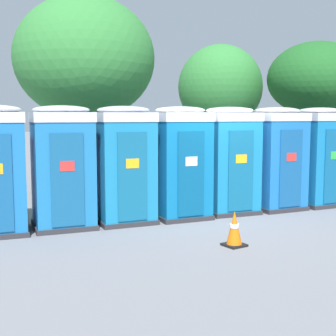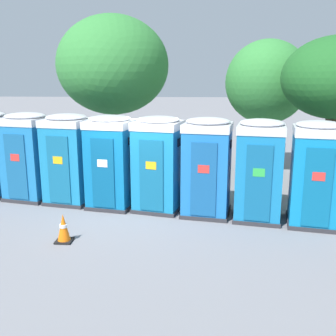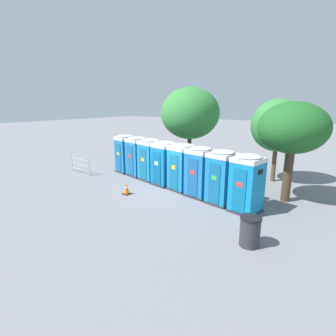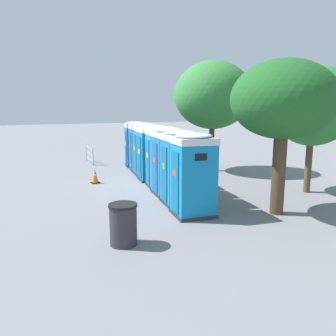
# 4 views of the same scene
# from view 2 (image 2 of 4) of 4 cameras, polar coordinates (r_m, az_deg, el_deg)

# --- Properties ---
(ground_plane) EXTENTS (120.00, 120.00, 0.00)m
(ground_plane) POSITION_cam_2_polar(r_m,az_deg,el_deg) (10.81, -5.12, -6.04)
(ground_plane) COLOR slate
(portapotty_1) EXTENTS (1.47, 1.44, 2.54)m
(portapotty_1) POSITION_cam_2_polar(r_m,az_deg,el_deg) (12.17, -19.63, 1.67)
(portapotty_1) COLOR #2D2D33
(portapotty_1) RESTS_ON ground
(portapotty_2) EXTENTS (1.43, 1.41, 2.54)m
(portapotty_2) POSITION_cam_2_polar(r_m,az_deg,el_deg) (11.47, -14.22, 1.37)
(portapotty_2) COLOR #2D2D33
(portapotty_2) RESTS_ON ground
(portapotty_3) EXTENTS (1.40, 1.41, 2.54)m
(portapotty_3) POSITION_cam_2_polar(r_m,az_deg,el_deg) (10.85, -8.23, 0.98)
(portapotty_3) COLOR #2D2D33
(portapotty_3) RESTS_ON ground
(portapotty_4) EXTENTS (1.45, 1.45, 2.54)m
(portapotty_4) POSITION_cam_2_polar(r_m,az_deg,el_deg) (10.49, -1.42, 0.69)
(portapotty_4) COLOR #2D2D33
(portapotty_4) RESTS_ON ground
(portapotty_5) EXTENTS (1.40, 1.39, 2.54)m
(portapotty_5) POSITION_cam_2_polar(r_m,az_deg,el_deg) (10.16, 5.67, 0.22)
(portapotty_5) COLOR #2D2D33
(portapotty_5) RESTS_ON ground
(portapotty_6) EXTENTS (1.36, 1.39, 2.54)m
(portapotty_6) POSITION_cam_2_polar(r_m,az_deg,el_deg) (10.03, 13.12, -0.24)
(portapotty_6) COLOR #2D2D33
(portapotty_6) RESTS_ON ground
(portapotty_7) EXTENTS (1.38, 1.40, 2.54)m
(portapotty_7) POSITION_cam_2_polar(r_m,az_deg,el_deg) (10.04, 20.64, -0.73)
(portapotty_7) COLOR #2D2D33
(portapotty_7) RESTS_ON ground
(street_tree_1) EXTENTS (3.93, 3.93, 5.65)m
(street_tree_1) POSITION_cam_2_polar(r_m,az_deg,el_deg) (14.43, -7.99, 14.50)
(street_tree_1) COLOR #4C3826
(street_tree_1) RESTS_ON ground
(street_tree_2) EXTENTS (3.02, 3.02, 4.86)m
(street_tree_2) POSITION_cam_2_polar(r_m,az_deg,el_deg) (15.05, 14.18, 11.97)
(street_tree_2) COLOR brown
(street_tree_2) RESTS_ON ground
(traffic_cone) EXTENTS (0.36, 0.36, 0.64)m
(traffic_cone) POSITION_cam_2_polar(r_m,az_deg,el_deg) (8.97, -14.92, -8.46)
(traffic_cone) COLOR black
(traffic_cone) RESTS_ON ground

